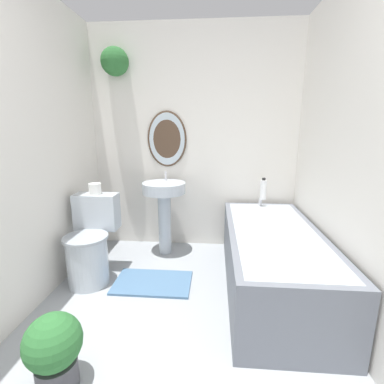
{
  "coord_description": "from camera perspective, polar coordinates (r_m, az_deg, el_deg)",
  "views": [
    {
      "loc": [
        0.23,
        -0.52,
        1.34
      ],
      "look_at": [
        0.06,
        1.58,
        0.85
      ],
      "focal_mm": 26.0,
      "sensor_mm": 36.0,
      "label": 1
    }
  ],
  "objects": [
    {
      "name": "potted_plant",
      "position": [
        1.78,
        -26.44,
        -26.91
      ],
      "size": [
        0.29,
        0.29,
        0.43
      ],
      "color": "#47474C",
      "rests_on": "ground_plane"
    },
    {
      "name": "pedestal_sink",
      "position": [
        2.95,
        -5.72,
        -1.77
      ],
      "size": [
        0.45,
        0.45,
        0.88
      ],
      "color": "silver",
      "rests_on": "ground_plane"
    },
    {
      "name": "shampoo_bottle",
      "position": [
        3.01,
        14.4,
        0.52
      ],
      "size": [
        0.07,
        0.07,
        0.23
      ],
      "color": "white",
      "rests_on": "bathtub"
    },
    {
      "name": "wall_left",
      "position": [
        2.26,
        -32.86,
        7.39
      ],
      "size": [
        0.06,
        2.67,
        2.4
      ],
      "color": "silver",
      "rests_on": "ground_plane"
    },
    {
      "name": "wall_back",
      "position": [
        3.11,
        -0.63,
        11.43
      ],
      "size": [
        2.34,
        0.29,
        2.4
      ],
      "color": "silver",
      "rests_on": "ground_plane"
    },
    {
      "name": "toilet",
      "position": [
        2.66,
        -20.09,
        -10.06
      ],
      "size": [
        0.39,
        0.54,
        0.75
      ],
      "color": "silver",
      "rests_on": "ground_plane"
    },
    {
      "name": "wall_right",
      "position": [
        2.02,
        31.82,
        7.07
      ],
      "size": [
        0.06,
        2.67,
        2.4
      ],
      "color": "silver",
      "rests_on": "ground_plane"
    },
    {
      "name": "toilet_paper_roll",
      "position": [
        2.68,
        -19.27,
        0.63
      ],
      "size": [
        0.11,
        0.11,
        0.1
      ],
      "color": "white",
      "rests_on": "toilet"
    },
    {
      "name": "bathtub",
      "position": [
        2.48,
        16.13,
        -12.96
      ],
      "size": [
        0.74,
        1.68,
        0.6
      ],
      "color": "slate",
      "rests_on": "ground_plane"
    },
    {
      "name": "bath_mat",
      "position": [
        2.6,
        -8.05,
        -17.91
      ],
      "size": [
        0.67,
        0.42,
        0.02
      ],
      "color": "#4C7093",
      "rests_on": "ground_plane"
    }
  ]
}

